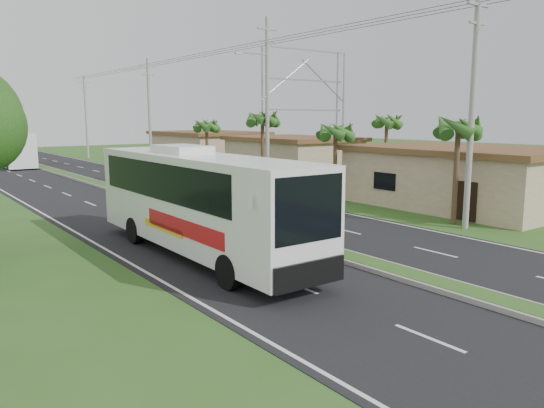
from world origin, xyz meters
TOP-DOWN VIEW (x-y plane):
  - ground at (0.00, 0.00)m, footprint 180.00×180.00m
  - road_asphalt at (0.00, 20.00)m, footprint 14.00×160.00m
  - median_strip at (0.00, 20.00)m, footprint 1.20×160.00m
  - lane_edge_left at (-6.70, 20.00)m, footprint 0.12×160.00m
  - lane_edge_right at (6.70, 20.00)m, footprint 0.12×160.00m
  - shop_near at (14.00, 6.00)m, footprint 8.60×12.60m
  - shop_mid at (14.00, 22.00)m, footprint 7.60×10.60m
  - shop_far at (14.00, 36.00)m, footprint 8.60×11.60m
  - palm_verge_a at (9.00, 3.00)m, footprint 2.40×2.40m
  - palm_verge_b at (9.40, 12.00)m, footprint 2.40×2.40m
  - palm_verge_c at (8.80, 19.00)m, footprint 2.40×2.40m
  - palm_verge_d at (9.30, 28.00)m, footprint 2.40×2.40m
  - palm_behind_shop at (17.50, 15.00)m, footprint 2.40×2.40m
  - utility_pole_a at (8.50, 2.00)m, footprint 1.60×0.28m
  - utility_pole_b at (8.47, 18.00)m, footprint 3.20×0.28m
  - utility_pole_c at (8.50, 38.00)m, footprint 1.60×0.28m
  - utility_pole_d at (8.50, 58.00)m, footprint 1.60×0.28m
  - billboard_lattice at (22.00, 30.00)m, footprint 10.18×1.18m
  - coach_bus_main at (-4.13, 5.10)m, footprint 2.82×12.88m
  - coach_bus_far at (-1.93, 50.99)m, footprint 3.04×12.58m
  - motorcyclist at (-1.73, 2.49)m, footprint 1.72×1.08m

SIDE VIEW (x-z plane):
  - ground at x=0.00m, z-range 0.00..0.00m
  - lane_edge_left at x=-6.70m, z-range 0.00..0.00m
  - lane_edge_right at x=6.70m, z-range 0.00..0.00m
  - road_asphalt at x=0.00m, z-range 0.00..0.02m
  - median_strip at x=0.00m, z-range 0.01..0.20m
  - motorcyclist at x=-1.73m, z-range -0.29..2.14m
  - shop_near at x=14.00m, z-range 0.02..3.54m
  - shop_mid at x=14.00m, z-range 0.02..3.69m
  - shop_far at x=14.00m, z-range 0.02..3.84m
  - coach_bus_far at x=-1.93m, z-range 0.24..3.89m
  - coach_bus_main at x=-4.13m, z-range 0.21..4.36m
  - palm_verge_b at x=9.40m, z-range 1.83..6.88m
  - palm_verge_d at x=9.30m, z-range 1.92..7.17m
  - palm_verge_a at x=9.00m, z-range 2.02..7.47m
  - palm_behind_shop at x=17.50m, z-range 2.11..7.76m
  - palm_verge_c at x=8.80m, z-range 2.20..8.05m
  - utility_pole_d at x=8.50m, z-range 0.17..10.67m
  - utility_pole_a at x=8.50m, z-range 0.17..11.17m
  - utility_pole_c at x=8.50m, z-range 0.17..11.17m
  - utility_pole_b at x=8.47m, z-range 0.26..12.26m
  - billboard_lattice at x=22.00m, z-range 0.79..12.86m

